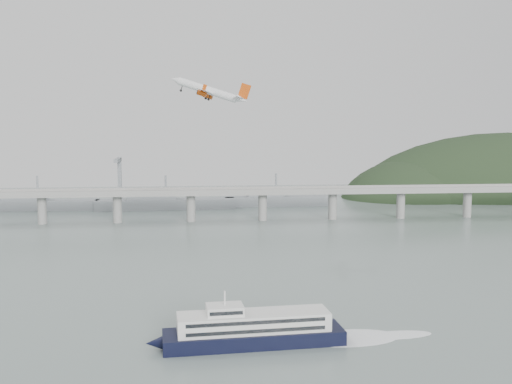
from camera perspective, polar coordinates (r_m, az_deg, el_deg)
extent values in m
plane|color=slate|center=(224.46, 1.50, -10.72)|extent=(900.00, 900.00, 0.00)
cube|color=gray|center=(416.29, -2.10, -0.03)|extent=(800.00, 22.00, 2.20)
cube|color=gray|center=(405.66, -2.00, 0.09)|extent=(800.00, 0.60, 1.80)
cube|color=gray|center=(426.49, -2.20, 0.39)|extent=(800.00, 0.60, 1.80)
cylinder|color=gray|center=(428.82, -19.71, -1.62)|extent=(6.00, 6.00, 21.00)
cylinder|color=gray|center=(419.79, -13.06, -1.58)|extent=(6.00, 6.00, 21.00)
cylinder|color=gray|center=(416.60, -6.22, -1.51)|extent=(6.00, 6.00, 21.00)
cylinder|color=gray|center=(419.40, 0.63, -1.43)|extent=(6.00, 6.00, 21.00)
cylinder|color=gray|center=(428.05, 7.30, -1.32)|extent=(6.00, 6.00, 21.00)
cylinder|color=gray|center=(442.23, 13.61, -1.20)|extent=(6.00, 6.00, 21.00)
cylinder|color=gray|center=(461.41, 19.47, -1.08)|extent=(6.00, 6.00, 21.00)
ellipsoid|color=black|center=(625.01, 22.55, -1.91)|extent=(320.00, 150.00, 156.00)
ellipsoid|color=black|center=(575.55, 14.71, -1.70)|extent=(140.00, 110.00, 96.00)
cube|color=gray|center=(501.69, -20.03, -1.17)|extent=(95.67, 20.15, 8.00)
cube|color=gray|center=(503.16, -21.11, -0.28)|extent=(33.90, 15.02, 8.00)
cylinder|color=gray|center=(499.98, -20.10, 0.64)|extent=(1.60, 1.60, 14.00)
cube|color=gray|center=(482.24, -8.57, -1.15)|extent=(110.55, 21.43, 8.00)
cube|color=gray|center=(481.91, -9.89, -0.22)|extent=(39.01, 16.73, 8.00)
cylinder|color=gray|center=(480.47, -8.60, 0.74)|extent=(1.60, 1.60, 14.00)
cube|color=gray|center=(496.41, 1.92, -0.87)|extent=(85.00, 13.60, 8.00)
cube|color=gray|center=(494.38, 0.95, 0.03)|extent=(29.75, 11.90, 8.00)
cylinder|color=gray|center=(494.68, 1.92, 0.97)|extent=(1.60, 1.60, 14.00)
cube|color=gray|center=(518.51, -12.85, 1.06)|extent=(3.00, 3.00, 40.00)
cube|color=gray|center=(507.33, -13.03, 2.98)|extent=(3.00, 28.00, 3.00)
cube|color=black|center=(185.93, -0.23, -13.66)|extent=(55.21, 16.61, 4.36)
cone|color=black|center=(183.65, -9.60, -14.00)|extent=(5.72, 4.70, 4.36)
cube|color=silver|center=(184.32, -0.23, -12.22)|extent=(46.37, 13.86, 5.45)
cube|color=black|center=(178.73, 0.07, -12.34)|extent=(41.32, 2.88, 1.09)
cube|color=black|center=(179.58, 0.07, -13.13)|extent=(41.32, 2.88, 1.09)
cube|color=black|center=(189.04, -0.51, -11.29)|extent=(41.32, 2.88, 1.09)
cube|color=black|center=(189.84, -0.51, -12.05)|extent=(41.32, 2.88, 1.09)
cube|color=silver|center=(181.87, -2.99, -11.12)|extent=(11.37, 8.32, 2.83)
cube|color=black|center=(178.21, -2.84, -11.48)|extent=(9.79, 0.77, 1.09)
cylinder|color=silver|center=(180.86, -3.00, -10.06)|extent=(0.58, 0.58, 4.36)
ellipsoid|color=white|center=(193.76, 8.96, -13.56)|extent=(32.33, 17.71, 0.22)
ellipsoid|color=white|center=(198.98, 13.23, -13.12)|extent=(23.99, 9.37, 0.22)
cylinder|color=white|center=(298.05, -4.63, 9.66)|extent=(29.48, 13.60, 12.81)
cone|color=white|center=(303.03, -7.69, 10.55)|extent=(6.26, 5.36, 5.05)
cone|color=white|center=(293.89, -1.36, 8.78)|extent=(7.02, 5.27, 5.37)
cube|color=white|center=(297.74, -4.50, 9.40)|extent=(14.79, 36.67, 3.80)
cube|color=white|center=(294.14, -1.52, 8.98)|extent=(6.68, 13.36, 1.94)
cube|color=#C7470D|center=(294.06, -1.11, 9.58)|extent=(6.65, 1.91, 8.14)
cylinder|color=#C7470D|center=(303.83, -4.60, 9.10)|extent=(5.59, 3.99, 3.76)
cylinder|color=black|center=(304.43, -5.00, 9.22)|extent=(1.77, 2.63, 2.48)
cube|color=white|center=(303.86, -4.54, 9.30)|extent=(2.92, 1.03, 2.05)
cylinder|color=#C7470D|center=(292.42, -5.17, 9.32)|extent=(5.59, 3.99, 3.76)
cylinder|color=black|center=(293.04, -5.58, 9.45)|extent=(1.77, 2.63, 2.48)
cube|color=white|center=(292.45, -5.10, 9.53)|extent=(2.92, 1.03, 2.05)
cylinder|color=black|center=(300.39, -4.48, 8.99)|extent=(1.24, 0.57, 2.60)
cylinder|color=black|center=(300.37, -4.55, 8.78)|extent=(1.56, 0.77, 1.50)
cylinder|color=black|center=(294.99, -4.75, 9.10)|extent=(1.24, 0.57, 2.60)
cylinder|color=black|center=(294.97, -4.81, 8.88)|extent=(1.56, 0.77, 1.50)
cylinder|color=black|center=(301.63, -7.10, 9.78)|extent=(1.24, 0.57, 2.60)
cylinder|color=black|center=(301.61, -7.17, 9.57)|extent=(1.56, 0.77, 1.50)
cube|color=#C7470D|center=(314.94, -3.25, 9.18)|extent=(2.42, 0.76, 2.99)
cube|color=#C7470D|center=(279.57, -4.92, 9.91)|extent=(2.42, 0.76, 2.99)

